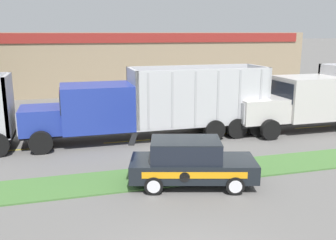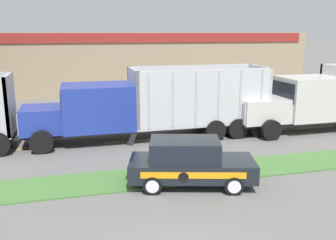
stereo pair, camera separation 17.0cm
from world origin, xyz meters
The scene contains 9 objects.
grass_verge centered at (0.00, 6.04, 0.03)m, with size 120.00×2.09×0.06m, color #477538.
centre_line_3 centered at (-4.95, 11.09, 0.00)m, with size 2.40×0.14×0.01m, color yellow.
centre_line_4 centered at (0.45, 11.09, 0.00)m, with size 2.40×0.14×0.01m, color yellow.
centre_line_5 centered at (5.85, 11.09, 0.00)m, with size 2.40×0.14×0.01m, color yellow.
centre_line_6 centered at (11.25, 11.09, 0.00)m, with size 2.40×0.14×0.01m, color yellow.
dump_truck_mid centered at (0.62, 11.42, 1.58)m, with size 12.39×2.84×3.58m.
dump_truck_far_right centered at (11.37, 10.66, 1.61)m, with size 12.21×2.75×3.55m.
rally_car centered at (1.70, 5.08, 0.85)m, with size 4.71×2.88×1.71m.
store_building_backdrop centered at (4.42, 31.14, 2.66)m, with size 31.03×12.10×5.32m.
Camera 2 is at (-2.27, -6.82, 5.31)m, focal length 40.00 mm.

